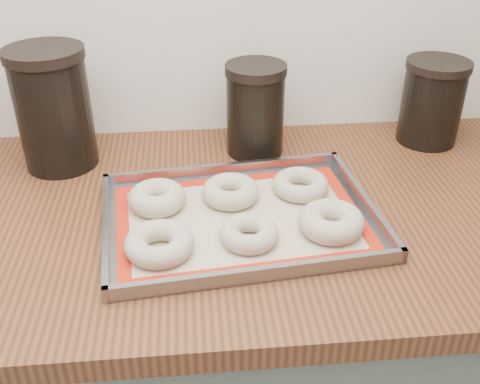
{
  "coord_description": "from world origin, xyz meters",
  "views": [
    {
      "loc": [
        -0.17,
        0.83,
        1.45
      ],
      "look_at": [
        -0.1,
        1.62,
        0.96
      ],
      "focal_mm": 42.0,
      "sensor_mm": 36.0,
      "label": 1
    }
  ],
  "objects": [
    {
      "name": "cabinet",
      "position": [
        0.0,
        1.68,
        0.43
      ],
      "size": [
        3.0,
        0.65,
        0.86
      ],
      "primitive_type": "cube",
      "color": "slate",
      "rests_on": "floor"
    },
    {
      "name": "bagel_back_left",
      "position": [
        -0.24,
        1.67,
        0.92
      ],
      "size": [
        0.11,
        0.11,
        0.04
      ],
      "primitive_type": "torus",
      "rotation": [
        0.0,
        0.0,
        0.07
      ],
      "color": "#BCAD92",
      "rests_on": "baking_mat"
    },
    {
      "name": "canister_mid",
      "position": [
        -0.04,
        1.88,
        1.0
      ],
      "size": [
        0.12,
        0.12,
        0.19
      ],
      "color": "black",
      "rests_on": "countertop"
    },
    {
      "name": "bagel_back_mid",
      "position": [
        -0.11,
        1.69,
        0.92
      ],
      "size": [
        0.12,
        0.12,
        0.04
      ],
      "primitive_type": "torus",
      "rotation": [
        0.0,
        0.0,
        -0.19
      ],
      "color": "#BCAD92",
      "rests_on": "baking_mat"
    },
    {
      "name": "baking_mat",
      "position": [
        -0.1,
        1.62,
        0.9
      ],
      "size": [
        0.45,
        0.33,
        0.0
      ],
      "rotation": [
        0.0,
        0.0,
        0.1
      ],
      "color": "#C6B793",
      "rests_on": "baking_tray"
    },
    {
      "name": "bagel_back_right",
      "position": [
        0.02,
        1.7,
        0.92
      ],
      "size": [
        0.11,
        0.11,
        0.03
      ],
      "primitive_type": "torus",
      "rotation": [
        0.0,
        0.0,
        0.09
      ],
      "color": "#BCAD92",
      "rests_on": "baking_mat"
    },
    {
      "name": "canister_right",
      "position": [
        0.34,
        1.9,
        0.99
      ],
      "size": [
        0.13,
        0.13,
        0.18
      ],
      "color": "black",
      "rests_on": "countertop"
    },
    {
      "name": "bagel_front_right",
      "position": [
        0.05,
        1.57,
        0.92
      ],
      "size": [
        0.13,
        0.13,
        0.04
      ],
      "primitive_type": "torus",
      "rotation": [
        0.0,
        0.0,
        0.25
      ],
      "color": "#BCAD92",
      "rests_on": "baking_mat"
    },
    {
      "name": "countertop",
      "position": [
        0.0,
        1.68,
        0.88
      ],
      "size": [
        3.06,
        0.68,
        0.04
      ],
      "primitive_type": "cube",
      "color": "brown",
      "rests_on": "cabinet"
    },
    {
      "name": "bagel_front_left",
      "position": [
        -0.23,
        1.54,
        0.92
      ],
      "size": [
        0.13,
        0.13,
        0.04
      ],
      "primitive_type": "torus",
      "rotation": [
        0.0,
        0.0,
        -0.22
      ],
      "color": "#BCAD92",
      "rests_on": "baking_mat"
    },
    {
      "name": "baking_tray",
      "position": [
        -0.1,
        1.62,
        0.91
      ],
      "size": [
        0.49,
        0.38,
        0.03
      ],
      "rotation": [
        0.0,
        0.0,
        0.1
      ],
      "color": "gray",
      "rests_on": "countertop"
    },
    {
      "name": "canister_left",
      "position": [
        -0.44,
        1.87,
        1.02
      ],
      "size": [
        0.15,
        0.15,
        0.24
      ],
      "color": "black",
      "rests_on": "countertop"
    },
    {
      "name": "bagel_front_mid",
      "position": [
        -0.09,
        1.56,
        0.92
      ],
      "size": [
        0.11,
        0.11,
        0.03
      ],
      "primitive_type": "torus",
      "rotation": [
        0.0,
        0.0,
        0.15
      ],
      "color": "#BCAD92",
      "rests_on": "baking_mat"
    }
  ]
}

